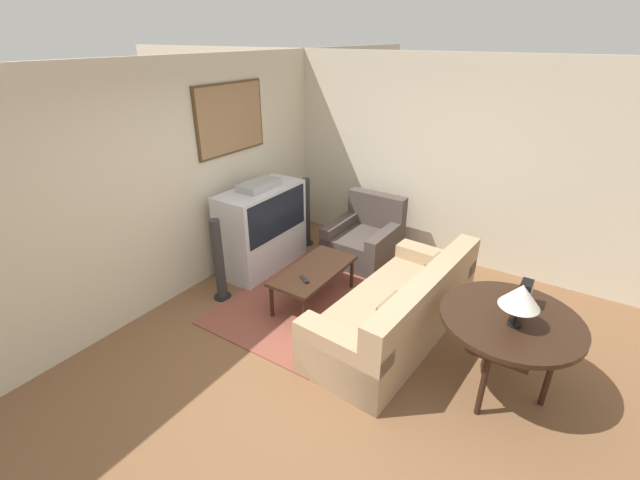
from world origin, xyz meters
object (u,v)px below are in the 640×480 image
coffee_table (314,272)px  mantel_clock (525,294)px  speaker_tower_left (219,262)px  armchair (365,240)px  console_table (511,324)px  speaker_tower_right (306,214)px  table_lamp (521,296)px  tv (262,228)px  couch (399,312)px

coffee_table → mantel_clock: size_ratio=4.66×
speaker_tower_left → armchair: bearing=-27.3°
mantel_clock → coffee_table: bearing=90.1°
coffee_table → mantel_clock: bearing=-89.9°
console_table → speaker_tower_right: size_ratio=1.13×
table_lamp → mantel_clock: (0.32, -0.00, -0.16)m
tv → armchair: bearing=-47.2°
tv → coffee_table: 1.13m
couch → speaker_tower_left: size_ratio=2.17×
coffee_table → speaker_tower_left: size_ratio=1.09×
mantel_clock → tv: bearing=83.8°
tv → coffee_table: size_ratio=1.10×
speaker_tower_left → couch: bearing=-76.6°
armchair → table_lamp: (-1.63, -2.21, 0.77)m
couch → mantel_clock: bearing=96.6°
couch → speaker_tower_left: speaker_tower_left is taller
coffee_table → console_table: size_ratio=0.96×
table_lamp → coffee_table: bearing=81.6°
table_lamp → couch: bearing=75.7°
couch → table_lamp: bearing=79.9°
coffee_table → table_lamp: (-0.32, -2.18, 0.64)m
console_table → coffee_table: bearing=84.1°
tv → speaker_tower_left: (-0.89, -0.08, -0.09)m
armchair → mantel_clock: mantel_clock is taller
table_lamp → mantel_clock: 0.36m
console_table → speaker_tower_right: (1.47, 3.13, -0.21)m
tv → couch: bearing=-100.5°
armchair → table_lamp: bearing=-35.7°
couch → table_lamp: 1.35m
tv → console_table: bearing=-100.2°
console_table → speaker_tower_left: 3.15m
speaker_tower_left → speaker_tower_right: (1.78, 0.00, 0.00)m
coffee_table → speaker_tower_right: (1.24, 0.98, 0.08)m
mantel_clock → table_lamp: bearing=179.8°
table_lamp → speaker_tower_right: 3.57m
mantel_clock → armchair: bearing=59.3°
tv → speaker_tower_right: size_ratio=1.20×
tv → speaker_tower_right: 0.90m
coffee_table → console_table: 2.18m
armchair → speaker_tower_left: speaker_tower_left is taller
tv → couch: tv is taller
coffee_table → table_lamp: bearing=-98.4°
couch → armchair: 1.75m
couch → speaker_tower_left: (-0.49, 2.06, 0.19)m
speaker_tower_right → console_table: bearing=-115.1°
couch → speaker_tower_left: bearing=-72.3°
armchair → coffee_table: bearing=-88.1°
armchair → coffee_table: (-1.31, -0.03, 0.13)m
armchair → console_table: armchair is taller
coffee_table → table_lamp: 2.30m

